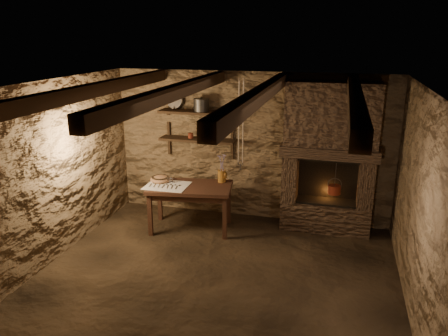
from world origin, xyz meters
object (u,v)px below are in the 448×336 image
(stoneware_jug, at_px, (222,170))
(iron_stockpot, at_px, (201,106))
(work_table, at_px, (191,206))
(red_pot, at_px, (334,189))
(wooden_bowl, at_px, (161,179))

(stoneware_jug, xyz_separation_m, iron_stockpot, (-0.42, 0.31, 0.95))
(work_table, xyz_separation_m, red_pot, (2.15, 0.49, 0.31))
(work_table, distance_m, iron_stockpot, 1.59)
(red_pot, bearing_deg, work_table, -167.23)
(stoneware_jug, bearing_deg, iron_stockpot, 150.57)
(wooden_bowl, xyz_separation_m, iron_stockpot, (0.52, 0.55, 1.10))
(iron_stockpot, bearing_deg, wooden_bowl, -133.51)
(wooden_bowl, xyz_separation_m, red_pot, (2.66, 0.43, -0.06))
(work_table, relative_size, wooden_bowl, 4.23)
(red_pot, bearing_deg, stoneware_jug, -173.69)
(wooden_bowl, relative_size, iron_stockpot, 1.31)
(stoneware_jug, relative_size, iron_stockpot, 1.82)
(stoneware_jug, xyz_separation_m, wooden_bowl, (-0.94, -0.24, -0.15))
(iron_stockpot, xyz_separation_m, red_pot, (2.14, -0.12, -1.16))
(work_table, bearing_deg, wooden_bowl, 164.51)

